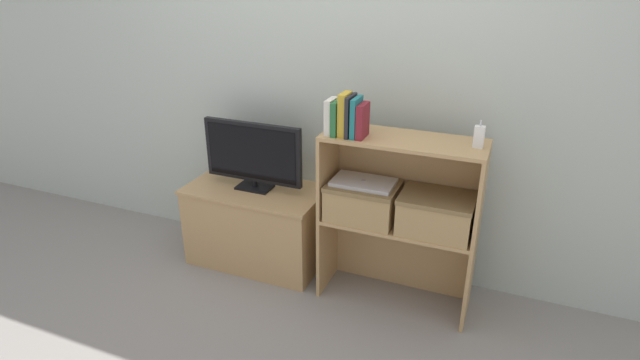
{
  "coord_description": "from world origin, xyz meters",
  "views": [
    {
      "loc": [
        1.0,
        -2.27,
        1.84
      ],
      "look_at": [
        0.0,
        0.16,
        0.69
      ],
      "focal_mm": 28.0,
      "sensor_mm": 36.0,
      "label": 1
    }
  ],
  "objects_px": {
    "book_maroon": "(363,121)",
    "storage_basket_right": "(436,212)",
    "book_charcoal": "(351,116)",
    "laptop": "(364,182)",
    "book_ivory": "(331,116)",
    "tv_stand": "(257,225)",
    "book_forest": "(337,118)",
    "book_teal": "(356,117)",
    "tv": "(253,154)",
    "storage_basket_left": "(363,199)",
    "baby_monitor": "(479,137)",
    "book_mustard": "(345,114)"
  },
  "relations": [
    {
      "from": "book_maroon",
      "to": "storage_basket_right",
      "type": "bearing_deg",
      "value": 7.18
    },
    {
      "from": "book_charcoal",
      "to": "laptop",
      "type": "relative_size",
      "value": 0.63
    },
    {
      "from": "book_ivory",
      "to": "book_maroon",
      "type": "xyz_separation_m",
      "value": [
        0.18,
        0.0,
        -0.0
      ]
    },
    {
      "from": "tv_stand",
      "to": "book_forest",
      "type": "height_order",
      "value": "book_forest"
    },
    {
      "from": "book_ivory",
      "to": "book_charcoal",
      "type": "bearing_deg",
      "value": 0.0
    },
    {
      "from": "laptop",
      "to": "book_teal",
      "type": "bearing_deg",
      "value": -125.16
    },
    {
      "from": "tv_stand",
      "to": "tv",
      "type": "distance_m",
      "value": 0.49
    },
    {
      "from": "book_forest",
      "to": "book_teal",
      "type": "bearing_deg",
      "value": 0.0
    },
    {
      "from": "tv_stand",
      "to": "storage_basket_left",
      "type": "xyz_separation_m",
      "value": [
        0.74,
        -0.08,
        0.36
      ]
    },
    {
      "from": "book_charcoal",
      "to": "storage_basket_left",
      "type": "xyz_separation_m",
      "value": [
        0.07,
        0.05,
        -0.49
      ]
    },
    {
      "from": "tv",
      "to": "book_charcoal",
      "type": "height_order",
      "value": "book_charcoal"
    },
    {
      "from": "tv_stand",
      "to": "book_teal",
      "type": "bearing_deg",
      "value": -10.65
    },
    {
      "from": "storage_basket_right",
      "to": "laptop",
      "type": "bearing_deg",
      "value": 180.0
    },
    {
      "from": "laptop",
      "to": "baby_monitor",
      "type": "bearing_deg",
      "value": 1.5
    },
    {
      "from": "tv_stand",
      "to": "book_ivory",
      "type": "distance_m",
      "value": 1.01
    },
    {
      "from": "book_forest",
      "to": "tv",
      "type": "bearing_deg",
      "value": 167.71
    },
    {
      "from": "tv",
      "to": "baby_monitor",
      "type": "bearing_deg",
      "value": -2.79
    },
    {
      "from": "book_forest",
      "to": "book_teal",
      "type": "height_order",
      "value": "book_teal"
    },
    {
      "from": "book_ivory",
      "to": "book_mustard",
      "type": "height_order",
      "value": "book_mustard"
    },
    {
      "from": "tv_stand",
      "to": "storage_basket_left",
      "type": "height_order",
      "value": "storage_basket_left"
    },
    {
      "from": "book_charcoal",
      "to": "book_teal",
      "type": "height_order",
      "value": "book_charcoal"
    },
    {
      "from": "book_charcoal",
      "to": "book_maroon",
      "type": "height_order",
      "value": "book_charcoal"
    },
    {
      "from": "book_teal",
      "to": "storage_basket_left",
      "type": "distance_m",
      "value": 0.49
    },
    {
      "from": "book_mustard",
      "to": "baby_monitor",
      "type": "bearing_deg",
      "value": 5.65
    },
    {
      "from": "baby_monitor",
      "to": "laptop",
      "type": "height_order",
      "value": "baby_monitor"
    },
    {
      "from": "baby_monitor",
      "to": "storage_basket_right",
      "type": "relative_size",
      "value": 0.36
    },
    {
      "from": "baby_monitor",
      "to": "storage_basket_right",
      "type": "height_order",
      "value": "baby_monitor"
    },
    {
      "from": "book_maroon",
      "to": "laptop",
      "type": "xyz_separation_m",
      "value": [
        0.0,
        0.05,
        -0.37
      ]
    },
    {
      "from": "tv_stand",
      "to": "book_ivory",
      "type": "xyz_separation_m",
      "value": [
        0.56,
        -0.13,
        0.83
      ]
    },
    {
      "from": "tv_stand",
      "to": "tv",
      "type": "relative_size",
      "value": 1.35
    },
    {
      "from": "book_maroon",
      "to": "storage_basket_left",
      "type": "distance_m",
      "value": 0.47
    },
    {
      "from": "tv",
      "to": "book_teal",
      "type": "xyz_separation_m",
      "value": [
        0.7,
        -0.13,
        0.35
      ]
    },
    {
      "from": "book_mustard",
      "to": "storage_basket_left",
      "type": "xyz_separation_m",
      "value": [
        0.1,
        0.05,
        -0.49
      ]
    },
    {
      "from": "storage_basket_right",
      "to": "laptop",
      "type": "height_order",
      "value": "laptop"
    },
    {
      "from": "tv",
      "to": "book_maroon",
      "type": "distance_m",
      "value": 0.82
    },
    {
      "from": "book_charcoal",
      "to": "book_forest",
      "type": "bearing_deg",
      "value": 180.0
    },
    {
      "from": "baby_monitor",
      "to": "book_maroon",
      "type": "bearing_deg",
      "value": -173.38
    },
    {
      "from": "tv_stand",
      "to": "storage_basket_right",
      "type": "bearing_deg",
      "value": -4.01
    },
    {
      "from": "storage_basket_left",
      "to": "laptop",
      "type": "height_order",
      "value": "laptop"
    },
    {
      "from": "tv",
      "to": "book_teal",
      "type": "distance_m",
      "value": 0.8
    },
    {
      "from": "baby_monitor",
      "to": "storage_basket_right",
      "type": "xyz_separation_m",
      "value": [
        -0.16,
        -0.02,
        -0.44
      ]
    },
    {
      "from": "book_teal",
      "to": "laptop",
      "type": "relative_size",
      "value": 0.61
    },
    {
      "from": "tv_stand",
      "to": "storage_basket_right",
      "type": "relative_size",
      "value": 2.26
    },
    {
      "from": "book_charcoal",
      "to": "book_ivory",
      "type": "bearing_deg",
      "value": 180.0
    },
    {
      "from": "storage_basket_left",
      "to": "laptop",
      "type": "xyz_separation_m",
      "value": [
        -0.0,
        0.0,
        0.1
      ]
    },
    {
      "from": "tv_stand",
      "to": "baby_monitor",
      "type": "xyz_separation_m",
      "value": [
        1.31,
        -0.07,
        0.79
      ]
    },
    {
      "from": "tv",
      "to": "book_charcoal",
      "type": "distance_m",
      "value": 0.77
    },
    {
      "from": "book_forest",
      "to": "baby_monitor",
      "type": "bearing_deg",
      "value": 5.34
    },
    {
      "from": "book_ivory",
      "to": "storage_basket_right",
      "type": "distance_m",
      "value": 0.76
    },
    {
      "from": "baby_monitor",
      "to": "storage_basket_left",
      "type": "xyz_separation_m",
      "value": [
        -0.57,
        -0.02,
        -0.44
      ]
    }
  ]
}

